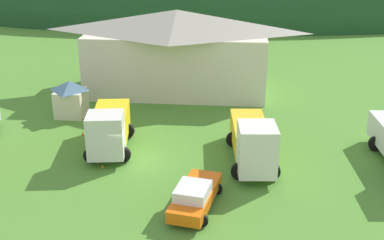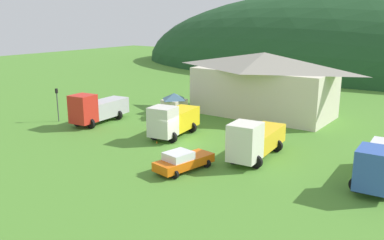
% 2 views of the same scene
% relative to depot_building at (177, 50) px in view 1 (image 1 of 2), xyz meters
% --- Properties ---
extents(ground_plane, '(200.00, 200.00, 0.00)m').
position_rel_depot_building_xyz_m(ground_plane, '(-1.18, -15.89, -4.00)').
color(ground_plane, '#4C842D').
extents(forested_hill_backdrop, '(120.32, 60.00, 37.43)m').
position_rel_depot_building_xyz_m(forested_hill_backdrop, '(-1.18, 55.72, -4.00)').
color(forested_hill_backdrop, '#1E4723').
rests_on(forested_hill_backdrop, ground).
extents(depot_building, '(17.79, 8.78, 7.75)m').
position_rel_depot_building_xyz_m(depot_building, '(0.00, 0.00, 0.00)').
color(depot_building, beige).
rests_on(depot_building, ground).
extents(play_shed_cream, '(2.49, 2.68, 3.02)m').
position_rel_depot_building_xyz_m(play_shed_cream, '(-8.06, -7.57, -2.44)').
color(play_shed_cream, beige).
rests_on(play_shed_cream, ground).
extents(flatbed_truck_yellow, '(3.73, 7.12, 3.46)m').
position_rel_depot_building_xyz_m(flatbed_truck_yellow, '(-3.15, -14.13, -2.25)').
color(flatbed_truck_yellow, silver).
rests_on(flatbed_truck_yellow, ground).
extents(heavy_rig_striped, '(3.52, 8.39, 3.62)m').
position_rel_depot_building_xyz_m(heavy_rig_striped, '(6.81, -15.44, -2.27)').
color(heavy_rig_striped, silver).
rests_on(heavy_rig_striped, ground).
extents(service_pickup_orange, '(2.94, 5.40, 1.66)m').
position_rel_depot_building_xyz_m(service_pickup_orange, '(3.49, -21.30, -3.17)').
color(service_pickup_orange, orange).
rests_on(service_pickup_orange, ground).
extents(traffic_cone_near_pickup, '(0.36, 0.36, 0.51)m').
position_rel_depot_building_xyz_m(traffic_cone_near_pickup, '(-3.00, -16.84, -4.00)').
color(traffic_cone_near_pickup, orange).
rests_on(traffic_cone_near_pickup, ground).
extents(traffic_cone_mid_row, '(0.36, 0.36, 0.64)m').
position_rel_depot_building_xyz_m(traffic_cone_mid_row, '(-5.94, -11.62, -4.00)').
color(traffic_cone_mid_row, orange).
rests_on(traffic_cone_mid_row, ground).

